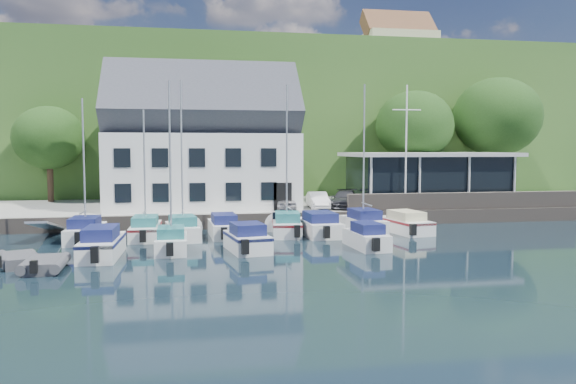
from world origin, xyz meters
name	(u,v)px	position (x,y,z in m)	size (l,w,h in m)	color
ground	(353,257)	(0.00, 0.00, 0.00)	(180.00, 180.00, 0.00)	black
quay	(291,210)	(0.00, 17.50, 0.50)	(60.00, 13.00, 1.00)	gray
quay_face	(308,220)	(0.00, 11.00, 0.50)	(60.00, 0.30, 1.00)	#5A5048
hillside	(241,132)	(0.00, 62.00, 8.00)	(160.00, 75.00, 16.00)	#2C521E
field_patch	(283,86)	(8.00, 70.00, 16.15)	(50.00, 30.00, 0.30)	brown
farmhouse	(398,47)	(22.00, 52.00, 20.10)	(10.40, 7.00, 8.20)	#C2B996
harbor_building	(203,150)	(-7.00, 16.50, 5.35)	(14.40, 8.20, 8.70)	silver
club_pavilion	(427,178)	(11.00, 16.00, 3.05)	(13.20, 7.20, 4.10)	black
seawall	(466,201)	(12.00, 11.40, 1.60)	(18.00, 0.50, 1.20)	#5A5048
gangway	(49,238)	(-16.50, 9.00, 0.00)	(1.20, 6.00, 1.40)	silver
car_silver	(284,201)	(-1.25, 13.54, 1.60)	(1.42, 3.54, 1.21)	#ADADB2
car_white	(318,200)	(1.29, 13.45, 1.61)	(1.29, 3.71, 1.22)	silver
car_dgrey	(345,199)	(3.42, 13.62, 1.65)	(1.82, 4.48, 1.30)	#2E2F34
car_blue	(380,199)	(6.17, 13.67, 1.62)	(1.43, 3.62, 1.24)	#2F5291
flagpole	(406,147)	(7.69, 12.40, 5.53)	(2.18, 0.20, 9.06)	silver
tree_0	(49,154)	(-19.48, 22.51, 4.97)	(5.81, 5.81, 7.94)	black
tree_1	(154,140)	(-11.03, 22.51, 6.18)	(7.58, 7.58, 10.36)	black
tree_2	(246,137)	(-3.28, 21.21, 6.45)	(7.97, 7.97, 10.89)	black
tree_4	(414,144)	(12.26, 21.84, 5.85)	(7.10, 7.10, 9.70)	black
tree_5	(496,137)	(20.16, 21.46, 6.50)	(8.04, 8.04, 10.99)	black
boat_r1_0	(84,165)	(-14.04, 7.17, 4.48)	(1.98, 6.09, 8.96)	silver
boat_r1_1	(144,168)	(-10.68, 7.68, 4.27)	(1.81, 6.35, 8.53)	silver
boat_r1_2	(182,166)	(-8.47, 7.08, 4.40)	(1.87, 5.50, 8.80)	silver
boat_r1_3	(224,225)	(-5.99, 7.66, 0.72)	(1.79, 5.97, 1.45)	silver
boat_r1_4	(287,163)	(-2.08, 7.42, 4.53)	(1.90, 5.40, 9.06)	silver
boat_r1_5	(319,223)	(-0.07, 7.20, 0.75)	(2.21, 6.45, 1.49)	silver
boat_r1_6	(364,159)	(2.94, 7.59, 4.78)	(1.93, 5.91, 9.57)	silver
boat_r1_7	(405,221)	(5.65, 7.35, 0.72)	(2.02, 6.36, 1.43)	silver
boat_r2_0	(102,241)	(-12.39, 2.12, 0.79)	(1.91, 6.61, 1.57)	silver
boat_r2_1	(170,173)	(-9.01, 2.91, 4.14)	(1.75, 5.25, 8.28)	silver
boat_r2_2	(247,237)	(-5.05, 2.48, 0.76)	(2.01, 5.08, 1.52)	silver
boat_r2_3	(366,235)	(1.46, 2.34, 0.71)	(1.65, 5.32, 1.42)	silver
dinghy_0	(19,258)	(-15.86, 0.64, 0.36)	(1.86, 3.10, 0.72)	#3B3C40
dinghy_1	(45,262)	(-14.44, -0.66, 0.37)	(1.89, 3.15, 0.74)	#3B3C40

